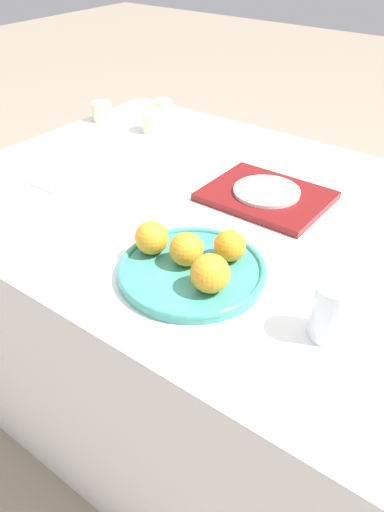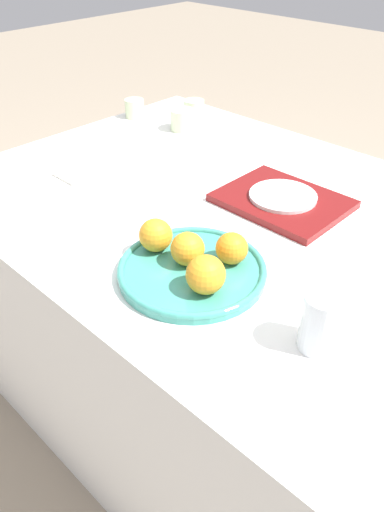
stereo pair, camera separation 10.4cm
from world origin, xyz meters
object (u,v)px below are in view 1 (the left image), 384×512
(orange_1, at_px, (210,273))
(cup_0, at_px, (162,109))
(side_plate, at_px, (267,191))
(napkin, at_px, (58,179))
(orange_3, at_px, (152,238))
(orange_2, at_px, (230,246))
(fruit_platter, at_px, (192,270))
(water_glass, at_px, (331,311))
(cup_1, at_px, (102,111))
(orange_0, at_px, (186,249))
(serving_tray, at_px, (266,196))
(cup_2, at_px, (153,121))

(orange_1, bearing_deg, cup_0, 135.00)
(side_plate, relative_size, napkin, 1.32)
(orange_3, bearing_deg, orange_2, 27.81)
(orange_1, relative_size, orange_3, 1.07)
(fruit_platter, bearing_deg, water_glass, 1.06)
(cup_0, bearing_deg, orange_3, -51.59)
(side_plate, relative_size, cup_1, 2.53)
(fruit_platter, height_order, orange_0, orange_0)
(orange_2, relative_size, water_glass, 0.61)
(cup_1, bearing_deg, orange_1, -33.14)
(fruit_platter, height_order, cup_0, cup_0)
(orange_2, relative_size, cup_1, 0.99)
(side_plate, distance_m, napkin, 0.60)
(orange_3, relative_size, cup_0, 0.98)
(side_plate, bearing_deg, serving_tray, -90.00)
(orange_0, relative_size, orange_3, 0.98)
(orange_3, distance_m, side_plate, 0.40)
(orange_3, height_order, cup_2, orange_3)
(fruit_platter, distance_m, water_glass, 0.31)
(orange_2, bearing_deg, orange_1, -76.53)
(orange_3, bearing_deg, cup_1, 142.33)
(napkin, bearing_deg, orange_0, -12.20)
(cup_1, bearing_deg, fruit_platter, -33.69)
(orange_2, xyz_separation_m, serving_tray, (-0.09, 0.31, -0.04))
(serving_tray, relative_size, cup_1, 4.52)
(serving_tray, height_order, cup_2, cup_2)
(water_glass, distance_m, cup_2, 1.09)
(orange_2, xyz_separation_m, side_plate, (-0.09, 0.31, -0.03))
(orange_0, distance_m, serving_tray, 0.38)
(fruit_platter, height_order, serving_tray, fruit_platter)
(cup_0, relative_size, napkin, 0.56)
(orange_1, xyz_separation_m, orange_3, (-0.18, 0.03, -0.00))
(orange_3, xyz_separation_m, serving_tray, (0.07, 0.39, -0.05))
(water_glass, height_order, serving_tray, water_glass)
(cup_0, bearing_deg, side_plate, -26.96)
(fruit_platter, relative_size, water_glass, 2.80)
(orange_3, bearing_deg, orange_1, -9.86)
(orange_1, height_order, cup_0, orange_1)
(orange_1, relative_size, side_plate, 0.45)
(side_plate, bearing_deg, orange_0, -86.84)
(orange_0, height_order, side_plate, orange_0)
(orange_0, bearing_deg, water_glass, -0.34)
(water_glass, relative_size, cup_1, 1.63)
(cup_2, bearing_deg, orange_0, -44.48)
(side_plate, relative_size, cup_0, 2.34)
(orange_2, height_order, cup_2, orange_2)
(orange_3, height_order, cup_1, orange_3)
(serving_tray, relative_size, cup_2, 3.65)
(fruit_platter, xyz_separation_m, orange_2, (0.04, 0.08, 0.04))
(fruit_platter, bearing_deg, cup_0, 133.50)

